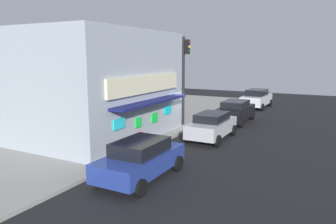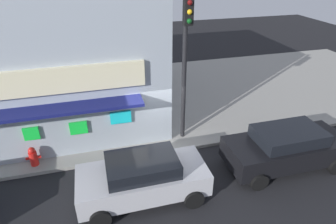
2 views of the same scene
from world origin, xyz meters
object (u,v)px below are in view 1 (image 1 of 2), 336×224
parked_car_blue (140,159)px  parked_car_white (257,98)px  parked_car_black (235,111)px  pedestrian (163,114)px  trash_can (92,141)px  fire_hydrant (141,139)px  traffic_light (185,70)px  parked_car_silver (212,125)px

parked_car_blue → parked_car_white: 20.29m
parked_car_black → pedestrian: bearing=144.0°
trash_can → parked_car_black: size_ratio=0.20×
fire_hydrant → traffic_light: bearing=3.0°
trash_can → parked_car_white: (18.55, -3.89, 0.28)m
parked_car_white → parked_car_silver: 13.11m
parked_car_white → parked_car_silver: bearing=-178.3°
traffic_light → parked_car_white: 11.49m
traffic_light → parked_car_blue: bearing=-165.1°
fire_hydrant → parked_car_white: parked_car_white is taller
fire_hydrant → parked_car_white: 16.91m
pedestrian → trash_can: bearing=174.0°
parked_car_blue → parked_car_silver: parked_car_blue is taller
parked_car_black → parked_car_silver: (-5.44, -0.20, -0.02)m
fire_hydrant → pedestrian: bearing=14.4°
parked_car_blue → parked_car_black: parked_car_black is taller
pedestrian → parked_car_black: 5.86m
traffic_light → fire_hydrant: (-5.96, -0.32, -3.39)m
fire_hydrant → trash_can: trash_can is taller
pedestrian → parked_car_black: pedestrian is taller
parked_car_black → parked_car_silver: 5.45m
parked_car_blue → parked_car_black: size_ratio=0.93×
traffic_light → parked_car_silver: size_ratio=1.43×
traffic_light → fire_hydrant: traffic_light is taller
parked_car_black → trash_can: bearing=159.4°
trash_can → pedestrian: bearing=-6.0°
fire_hydrant → parked_car_white: (16.77, -2.13, 0.37)m
pedestrian → parked_car_silver: size_ratio=0.41×
traffic_light → parked_car_blue: (-9.49, -2.53, -3.10)m
pedestrian → parked_car_black: (4.74, -3.44, -0.24)m
pedestrian → parked_car_white: size_ratio=0.37×
traffic_light → parked_car_white: size_ratio=1.28×
traffic_light → pedestrian: traffic_light is taller
traffic_light → parked_car_silver: bearing=-128.9°
fire_hydrant → parked_car_white: bearing=-7.2°
parked_car_blue → traffic_light: bearing=14.9°
parked_car_white → pedestrian: bearing=165.3°
parked_car_blue → parked_car_black: 12.63m
trash_can → parked_car_blue: (-1.74, -3.97, 0.21)m
parked_car_blue → parked_car_silver: size_ratio=1.02×
parked_car_white → parked_car_blue: bearing=-179.8°
pedestrian → parked_car_black: size_ratio=0.37×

